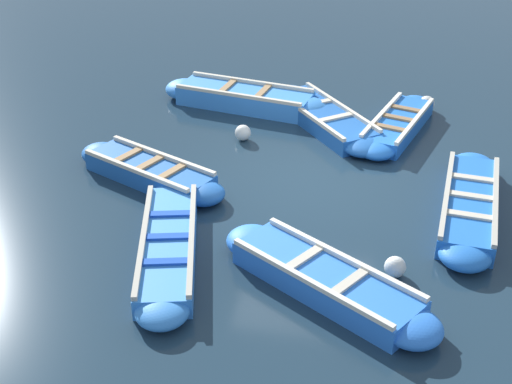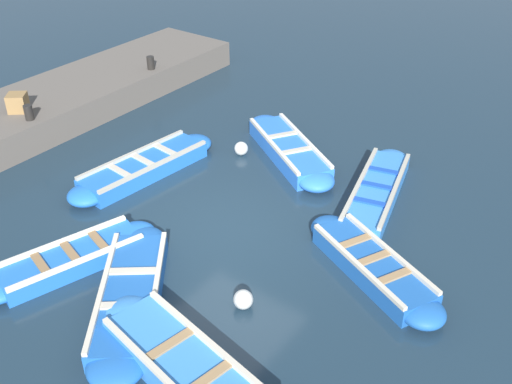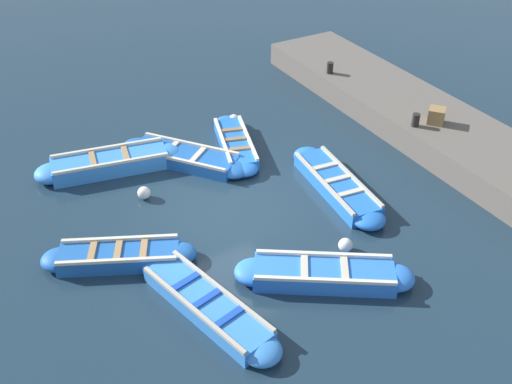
{
  "view_description": "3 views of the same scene",
  "coord_description": "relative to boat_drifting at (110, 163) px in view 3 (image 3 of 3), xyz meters",
  "views": [
    {
      "loc": [
        -1.12,
        10.97,
        6.17
      ],
      "look_at": [
        0.81,
        0.94,
        0.22
      ],
      "focal_mm": 50.0,
      "sensor_mm": 36.0,
      "label": 1
    },
    {
      "loc": [
        5.81,
        -6.93,
        6.64
      ],
      "look_at": [
        0.07,
        0.94,
        0.4
      ],
      "focal_mm": 42.0,
      "sensor_mm": 36.0,
      "label": 2
    },
    {
      "loc": [
        4.95,
        10.04,
        8.43
      ],
      "look_at": [
        -0.6,
        0.28,
        0.48
      ],
      "focal_mm": 42.0,
      "sensor_mm": 36.0,
      "label": 3
    }
  ],
  "objects": [
    {
      "name": "ground_plane",
      "position": [
        -1.82,
        3.01,
        -0.2
      ],
      "size": [
        120.0,
        120.0,
        0.0
      ],
      "primitive_type": "plane",
      "color": "#1C303F"
    },
    {
      "name": "boat_drifting",
      "position": [
        0.0,
        0.0,
        0.0
      ],
      "size": [
        3.83,
        1.51,
        0.47
      ],
      "color": "#3884E0",
      "rests_on": "ground"
    },
    {
      "name": "boat_far_corner",
      "position": [
        -2.39,
        6.08,
        -0.02
      ],
      "size": [
        3.45,
        2.61,
        0.42
      ],
      "color": "blue",
      "rests_on": "ground"
    },
    {
      "name": "boat_outer_right",
      "position": [
        0.98,
        3.52,
        -0.03
      ],
      "size": [
        3.2,
        2.02,
        0.4
      ],
      "color": "#1E59AD",
      "rests_on": "ground"
    },
    {
      "name": "boat_end_of_row",
      "position": [
        -4.47,
        3.62,
        -0.03
      ],
      "size": [
        1.16,
        3.76,
        0.4
      ],
      "color": "blue",
      "rests_on": "ground"
    },
    {
      "name": "boat_tucked",
      "position": [
        -0.0,
        5.65,
        -0.04
      ],
      "size": [
        1.6,
        3.8,
        0.38
      ],
      "color": "#3884E0",
      "rests_on": "ground"
    },
    {
      "name": "boat_mid_row",
      "position": [
        -3.26,
        0.67,
        -0.05
      ],
      "size": [
        1.6,
        3.23,
        0.37
      ],
      "color": "blue",
      "rests_on": "ground"
    },
    {
      "name": "boat_broadside",
      "position": [
        -1.78,
        0.62,
        -0.04
      ],
      "size": [
        2.93,
        3.41,
        0.38
      ],
      "color": "#1E59AD",
      "rests_on": "ground"
    },
    {
      "name": "quay_wall",
      "position": [
        -8.31,
        3.01,
        0.15
      ],
      "size": [
        2.5,
        13.69,
        0.7
      ],
      "color": "#605951",
      "rests_on": "ground"
    },
    {
      "name": "bollard_north",
      "position": [
        -7.42,
        -0.87,
        0.67
      ],
      "size": [
        0.2,
        0.2,
        0.35
      ],
      "primitive_type": "cylinder",
      "color": "black",
      "rests_on": "quay_wall"
    },
    {
      "name": "bollard_mid_north",
      "position": [
        -7.42,
        3.01,
        0.67
      ],
      "size": [
        0.2,
        0.2,
        0.35
      ],
      "primitive_type": "cylinder",
      "color": "black",
      "rests_on": "quay_wall"
    },
    {
      "name": "wooden_crate",
      "position": [
        -8.01,
        3.15,
        0.71
      ],
      "size": [
        0.59,
        0.59,
        0.42
      ],
      "primitive_type": "cube",
      "rotation": [
        0.0,
        0.0,
        0.69
      ],
      "color": "olive",
      "rests_on": "quay_wall"
    },
    {
      "name": "buoy_orange_near",
      "position": [
        -0.29,
        1.61,
        -0.05
      ],
      "size": [
        0.32,
        0.32,
        0.32
      ],
      "primitive_type": "sphere",
      "color": "silver",
      "rests_on": "ground"
    },
    {
      "name": "buoy_yellow_far",
      "position": [
        -3.85,
        -0.52,
        -0.04
      ],
      "size": [
        0.33,
        0.33,
        0.33
      ],
      "primitive_type": "sphere",
      "color": "silver",
      "rests_on": "ground"
    },
    {
      "name": "buoy_white_drifting",
      "position": [
        -3.33,
        5.54,
        -0.05
      ],
      "size": [
        0.31,
        0.31,
        0.31
      ],
      "primitive_type": "sphere",
      "color": "silver",
      "rests_on": "ground"
    }
  ]
}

